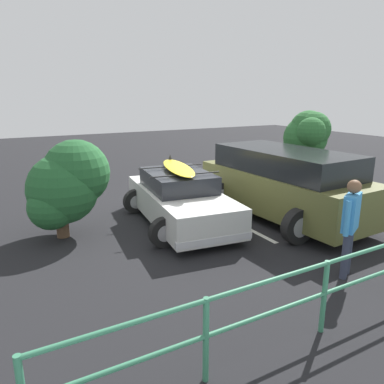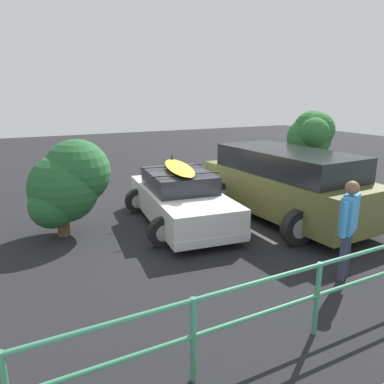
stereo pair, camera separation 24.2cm
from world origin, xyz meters
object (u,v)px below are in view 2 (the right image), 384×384
Objects in this scene: suv_car at (285,184)px; bush_near_right at (310,140)px; sedan_car at (181,199)px; person_bystander at (349,221)px; bush_near_left at (67,186)px.

suv_car is 1.86× the size of bush_near_right.
person_bystander reaches higher than sedan_car.
bush_near_left is (3.91, -4.39, 0.08)m from person_bystander.
sedan_car is at bearing -71.38° from person_bystander.
person_bystander is 5.88m from bush_near_left.
bush_near_left reaches higher than sedan_car.
sedan_car is at bearing 2.36° from bush_near_right.
bush_near_left reaches higher than person_bystander.
sedan_car is 2.41× the size of person_bystander.
bush_near_left is at bearing -15.23° from suv_car.
bush_near_left is at bearing -10.50° from sedan_car.
person_bystander is at bearing 54.08° from bush_near_right.
bush_near_right reaches higher than bush_near_left.
suv_car is at bearing 160.09° from sedan_car.
person_bystander is (1.19, 3.00, 0.12)m from suv_car.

